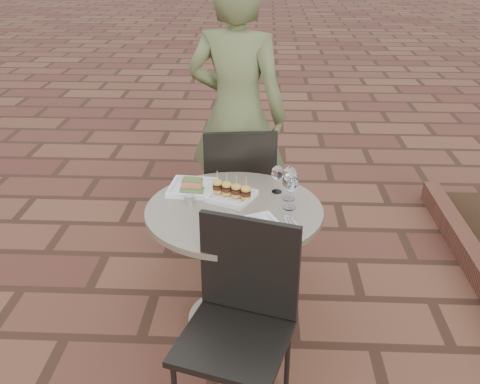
{
  "coord_description": "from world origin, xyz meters",
  "views": [
    {
      "loc": [
        0.23,
        -2.22,
        1.99
      ],
      "look_at": [
        0.11,
        0.17,
        0.82
      ],
      "focal_mm": 40.0,
      "sensor_mm": 36.0,
      "label": 1
    }
  ],
  "objects_px": {
    "cafe_table": "(234,249)",
    "chair_near": "(241,309)",
    "plate_salmon": "(192,187)",
    "plate_sliders": "(232,192)",
    "chair_far": "(239,183)",
    "diner": "(237,115)",
    "plate_tuna": "(255,231)"
  },
  "relations": [
    {
      "from": "cafe_table",
      "to": "plate_salmon",
      "type": "relative_size",
      "value": 3.44
    },
    {
      "from": "plate_salmon",
      "to": "diner",
      "type": "bearing_deg",
      "value": 75.37
    },
    {
      "from": "chair_far",
      "to": "plate_sliders",
      "type": "distance_m",
      "value": 0.61
    },
    {
      "from": "diner",
      "to": "plate_sliders",
      "type": "bearing_deg",
      "value": 105.32
    },
    {
      "from": "plate_sliders",
      "to": "plate_salmon",
      "type": "bearing_deg",
      "value": 158.18
    },
    {
      "from": "cafe_table",
      "to": "plate_salmon",
      "type": "xyz_separation_m",
      "value": [
        -0.24,
        0.19,
        0.27
      ]
    },
    {
      "from": "chair_near",
      "to": "plate_salmon",
      "type": "height_order",
      "value": "chair_near"
    },
    {
      "from": "diner",
      "to": "chair_far",
      "type": "bearing_deg",
      "value": 109.84
    },
    {
      "from": "cafe_table",
      "to": "plate_sliders",
      "type": "height_order",
      "value": "plate_sliders"
    },
    {
      "from": "plate_salmon",
      "to": "chair_far",
      "type": "bearing_deg",
      "value": 64.6
    },
    {
      "from": "chair_near",
      "to": "diner",
      "type": "relative_size",
      "value": 0.51
    },
    {
      "from": "plate_tuna",
      "to": "diner",
      "type": "bearing_deg",
      "value": 96.8
    },
    {
      "from": "plate_sliders",
      "to": "plate_tuna",
      "type": "height_order",
      "value": "plate_sliders"
    },
    {
      "from": "chair_far",
      "to": "plate_salmon",
      "type": "relative_size",
      "value": 3.56
    },
    {
      "from": "cafe_table",
      "to": "chair_near",
      "type": "bearing_deg",
      "value": -83.89
    },
    {
      "from": "diner",
      "to": "plate_tuna",
      "type": "xyz_separation_m",
      "value": [
        0.15,
        -1.22,
        -0.16
      ]
    },
    {
      "from": "cafe_table",
      "to": "chair_near",
      "type": "height_order",
      "value": "chair_near"
    },
    {
      "from": "plate_salmon",
      "to": "cafe_table",
      "type": "bearing_deg",
      "value": -39.48
    },
    {
      "from": "chair_far",
      "to": "plate_tuna",
      "type": "distance_m",
      "value": 0.96
    },
    {
      "from": "chair_near",
      "to": "plate_tuna",
      "type": "height_order",
      "value": "chair_near"
    },
    {
      "from": "cafe_table",
      "to": "plate_sliders",
      "type": "bearing_deg",
      "value": 100.0
    },
    {
      "from": "diner",
      "to": "plate_tuna",
      "type": "distance_m",
      "value": 1.24
    },
    {
      "from": "plate_sliders",
      "to": "cafe_table",
      "type": "bearing_deg",
      "value": -80.0
    },
    {
      "from": "diner",
      "to": "plate_sliders",
      "type": "xyz_separation_m",
      "value": [
        0.02,
        -0.86,
        -0.14
      ]
    },
    {
      "from": "chair_near",
      "to": "diner",
      "type": "xyz_separation_m",
      "value": [
        -0.1,
        1.54,
        0.36
      ]
    },
    {
      "from": "chair_near",
      "to": "plate_sliders",
      "type": "height_order",
      "value": "chair_near"
    },
    {
      "from": "chair_far",
      "to": "plate_sliders",
      "type": "bearing_deg",
      "value": 82.28
    },
    {
      "from": "plate_tuna",
      "to": "chair_far",
      "type": "bearing_deg",
      "value": 97.17
    },
    {
      "from": "chair_near",
      "to": "chair_far",
      "type": "bearing_deg",
      "value": 109.71
    },
    {
      "from": "plate_salmon",
      "to": "plate_sliders",
      "type": "xyz_separation_m",
      "value": [
        0.22,
        -0.09,
        0.01
      ]
    },
    {
      "from": "chair_far",
      "to": "diner",
      "type": "height_order",
      "value": "diner"
    },
    {
      "from": "chair_near",
      "to": "plate_sliders",
      "type": "relative_size",
      "value": 3.26
    }
  ]
}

